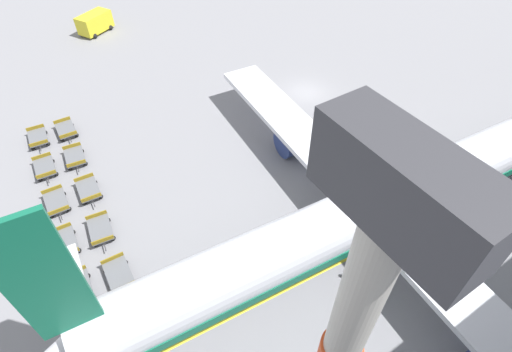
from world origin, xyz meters
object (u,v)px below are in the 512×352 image
service_van (95,23)px  baggage_dolly_row_mid_a_col_a (66,130)px  baggage_dolly_row_mid_a_col_e (119,275)px  baggage_dolly_row_near_col_b (45,168)px  baggage_dolly_row_near_col_e (79,289)px  baggage_dolly_row_near_col_d (65,243)px  airplane (391,201)px  baggage_dolly_row_mid_a_col_c (88,190)px  baggage_dolly_row_near_col_a (38,138)px  baggage_dolly_row_mid_a_col_b (75,157)px  baggage_dolly_row_near_col_c (56,202)px  baggage_dolly_row_mid_a_col_d (100,230)px

service_van → baggage_dolly_row_mid_a_col_a: bearing=-24.4°
baggage_dolly_row_mid_a_col_e → baggage_dolly_row_near_col_b: bearing=-172.3°
baggage_dolly_row_near_col_e → baggage_dolly_row_mid_a_col_a: size_ratio=1.01×
baggage_dolly_row_mid_a_col_a → baggage_dolly_row_mid_a_col_e: bearing=-3.4°
baggage_dolly_row_near_col_d → service_van: bearing=159.4°
airplane → baggage_dolly_row_near_col_e: bearing=-109.3°
baggage_dolly_row_near_col_e → baggage_dolly_row_mid_a_col_c: 8.78m
baggage_dolly_row_near_col_a → baggage_dolly_row_mid_a_col_a: 2.42m
baggage_dolly_row_near_col_b → baggage_dolly_row_mid_a_col_c: (4.46, 2.31, 0.00)m
airplane → baggage_dolly_row_near_col_b: bearing=-136.0°
baggage_dolly_row_mid_a_col_a → baggage_dolly_row_near_col_d: bearing=-14.6°
baggage_dolly_row_near_col_a → baggage_dolly_row_mid_a_col_b: same height
service_van → baggage_dolly_row_near_col_d: (31.81, -11.96, -0.80)m
airplane → baggage_dolly_row_mid_a_col_a: 28.84m
baggage_dolly_row_near_col_b → baggage_dolly_row_mid_a_col_c: size_ratio=1.00×
baggage_dolly_row_near_col_c → baggage_dolly_row_near_col_e: 8.31m
service_van → baggage_dolly_row_near_col_a: size_ratio=1.44×
airplane → baggage_dolly_row_mid_a_col_c: airplane is taller
baggage_dolly_row_near_col_d → baggage_dolly_row_mid_a_col_b: (-8.57, 2.99, 0.00)m
baggage_dolly_row_near_col_a → baggage_dolly_row_near_col_e: same height
baggage_dolly_row_near_col_a → baggage_dolly_row_near_col_e: 17.10m
airplane → service_van: bearing=-170.1°
baggage_dolly_row_near_col_e → baggage_dolly_row_mid_a_col_c: same height
airplane → baggage_dolly_row_near_col_a: bearing=-142.2°
baggage_dolly_row_near_col_b → baggage_dolly_row_near_col_e: 12.72m
airplane → baggage_dolly_row_mid_a_col_a: (-23.73, -16.14, -2.87)m
service_van → baggage_dolly_row_mid_a_col_a: service_van is taller
service_van → baggage_dolly_row_near_col_a: bearing=-30.4°
baggage_dolly_row_near_col_c → baggage_dolly_row_mid_a_col_c: bearing=88.9°
baggage_dolly_row_near_col_b → airplane: bearing=44.0°
baggage_dolly_row_mid_a_col_a → baggage_dolly_row_mid_a_col_b: (4.19, -0.33, 0.00)m
baggage_dolly_row_mid_a_col_d → baggage_dolly_row_mid_a_col_e: same height
service_van → baggage_dolly_row_mid_a_col_b: (23.24, -8.98, -0.80)m
baggage_dolly_row_near_col_d → baggage_dolly_row_near_col_e: (4.10, -0.17, 0.00)m
baggage_dolly_row_near_col_b → baggage_dolly_row_near_col_a: bearing=175.2°
service_van → baggage_dolly_row_mid_a_col_e: 37.56m
baggage_dolly_row_near_col_e → baggage_dolly_row_mid_a_col_b: (-12.67, 3.16, 0.00)m
baggage_dolly_row_near_col_b → baggage_dolly_row_near_col_c: bearing=-1.7°
airplane → baggage_dolly_row_near_col_a: 30.42m
baggage_dolly_row_near_col_b → baggage_dolly_row_near_col_c: 4.42m
service_van → baggage_dolly_row_near_col_c: 29.95m
service_van → baggage_dolly_row_near_col_a: 21.87m
baggage_dolly_row_near_col_c → baggage_dolly_row_mid_a_col_a: bearing=161.3°
airplane → baggage_dolly_row_near_col_c: bearing=-128.5°
service_van → baggage_dolly_row_mid_a_col_e: size_ratio=1.45×
baggage_dolly_row_near_col_a → baggage_dolly_row_near_col_b: size_ratio=1.00×
service_van → baggage_dolly_row_near_col_b: bearing=-26.2°
baggage_dolly_row_mid_a_col_a → baggage_dolly_row_mid_a_col_d: 13.02m
baggage_dolly_row_mid_a_col_b → baggage_dolly_row_mid_a_col_d: bearing=-3.7°
baggage_dolly_row_mid_a_col_b → baggage_dolly_row_near_col_b: bearing=-90.8°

